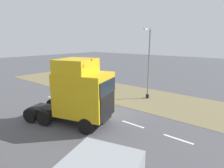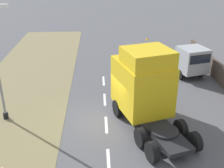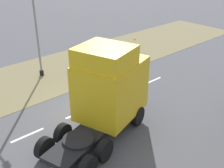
{
  "view_description": "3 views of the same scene",
  "coord_description": "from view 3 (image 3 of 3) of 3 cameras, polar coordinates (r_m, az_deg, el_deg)",
  "views": [
    {
      "loc": [
        10.28,
        9.04,
        5.71
      ],
      "look_at": [
        -1.85,
        -0.89,
        2.06
      ],
      "focal_mm": 30.0,
      "sensor_mm": 36.0,
      "label": 1
    },
    {
      "loc": [
        -0.39,
        -14.72,
        8.99
      ],
      "look_at": [
        0.43,
        0.97,
        1.86
      ],
      "focal_mm": 45.0,
      "sensor_mm": 36.0,
      "label": 2
    },
    {
      "loc": [
        11.54,
        -8.4,
        8.68
      ],
      "look_at": [
        0.91,
        1.05,
        1.62
      ],
      "focal_mm": 45.0,
      "sensor_mm": 36.0,
      "label": 3
    }
  ],
  "objects": [
    {
      "name": "ground_plane",
      "position": [
        16.71,
        -4.79,
        -5.02
      ],
      "size": [
        120.0,
        120.0,
        0.0
      ],
      "primitive_type": "plane",
      "color": "#515156",
      "rests_on": "ground"
    },
    {
      "name": "grass_verge",
      "position": [
        21.3,
        -14.62,
        1.45
      ],
      "size": [
        7.0,
        44.0,
        0.01
      ],
      "color": "olive",
      "rests_on": "ground"
    },
    {
      "name": "lane_markings",
      "position": [
        16.36,
        -6.75,
        -5.84
      ],
      "size": [
        0.16,
        14.6,
        0.0
      ],
      "color": "white",
      "rests_on": "ground"
    },
    {
      "name": "lorry_cab",
      "position": [
        13.91,
        -0.81,
        -1.05
      ],
      "size": [
        4.3,
        6.59,
        4.68
      ],
      "rotation": [
        0.0,
        0.0,
        0.3
      ],
      "color": "black",
      "rests_on": "ground"
    },
    {
      "name": "lamp_post",
      "position": [
        20.32,
        -14.89,
        9.8
      ],
      "size": [
        1.27,
        0.3,
        6.81
      ],
      "color": "black",
      "rests_on": "ground"
    }
  ]
}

